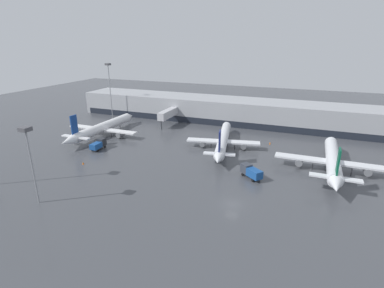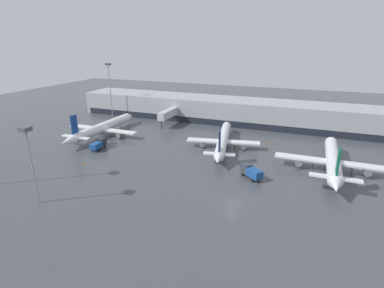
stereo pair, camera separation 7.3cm
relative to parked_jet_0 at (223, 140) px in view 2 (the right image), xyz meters
name	(u,v)px [view 2 (the right image)]	position (x,y,z in m)	size (l,w,h in m)	color
ground_plane	(232,204)	(10.63, -30.94, -2.61)	(320.00, 320.00, 0.00)	#424449
terminal_building	(273,114)	(10.49, 30.99, 1.89)	(160.00, 28.37, 9.00)	#9EA0A5
parked_jet_0	(223,140)	(0.00, 0.00, 0.00)	(21.97, 36.63, 9.16)	silver
parked_jet_1	(333,160)	(29.72, -6.98, 0.56)	(27.43, 35.21, 10.00)	silver
parked_jet_2	(102,128)	(-41.82, -2.60, 0.13)	(26.00, 37.02, 9.89)	white
service_truck_0	(99,144)	(-34.25, -14.46, -1.00)	(2.23, 5.66, 2.94)	#19478C
service_truck_1	(251,171)	(11.77, -17.61, -0.93)	(5.90, 5.34, 2.93)	#19478C
traffic_cone_1	(83,163)	(-30.88, -25.41, -2.28)	(0.47, 0.47, 0.66)	orange
traffic_cone_3	(270,143)	(12.81, 8.82, -2.22)	(0.45, 0.45, 0.78)	orange
apron_light_mast_3	(28,143)	(-25.79, -44.43, 10.09)	(1.80, 1.80, 15.80)	gray
apron_light_mast_4	(109,76)	(-53.47, 19.43, 14.44)	(1.80, 1.80, 22.17)	gray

